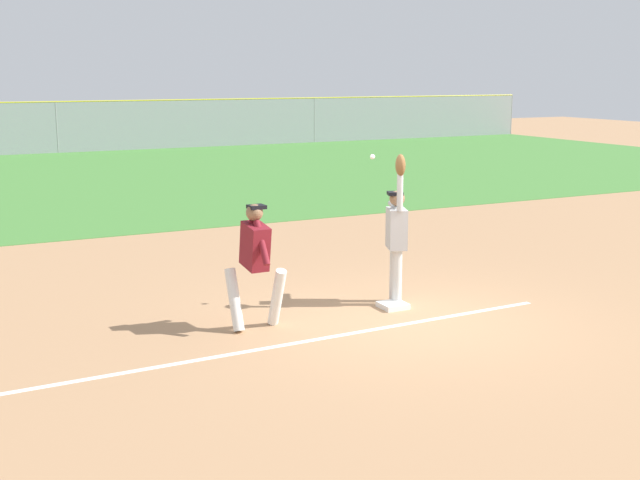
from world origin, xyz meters
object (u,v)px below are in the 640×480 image
Objects in this scene: baseball at (372,157)px; parked_car_blue at (207,127)px; fielder at (397,231)px; parked_car_white at (122,129)px; parked_car_silver at (12,133)px; runner at (255,257)px; first_base at (393,305)px.

parked_car_blue is at bearing 75.17° from baseball.
fielder reaches higher than parked_car_white.
parked_car_silver is at bearing 92.68° from baseball.
fielder is at bearing 3.69° from runner.
first_base is 0.08× the size of parked_car_blue.
baseball is 0.02× the size of parked_car_silver.
baseball is at bearing -100.26° from parked_car_blue.
parked_car_silver is at bearing 93.01° from first_base.
parked_car_white is (3.74, 30.90, -1.55)m from baseball.
parked_car_white and parked_car_blue have the same top height.
baseball is 30.75m from parked_car_silver.
parked_car_blue is (8.17, 30.85, -1.55)m from baseball.
parked_car_white is at bearing 83.09° from baseball.
first_base is at bearing 72.07° from fielder.
baseball reaches higher than parked_car_white.
parked_car_silver is at bearing -174.43° from parked_car_blue.
baseball is 31.16m from parked_car_white.
baseball reaches higher than runner.
parked_car_blue reaches higher than first_base.
parked_car_white is (3.55, 31.23, 0.63)m from first_base.
fielder is 0.51× the size of parked_car_white.
first_base is at bearing -99.78° from parked_car_blue.
parked_car_silver is (-1.44, 30.68, -1.55)m from baseball.
parked_car_silver is 1.01× the size of parked_car_blue.
parked_car_blue is at bearing 75.65° from first_base.
fielder is at bearing -93.51° from parked_car_silver.
parked_car_silver is (-1.80, 30.81, -0.45)m from fielder.
parked_car_silver is at bearing -175.82° from parked_car_white.
runner is 0.39× the size of parked_car_white.
parked_car_white is 4.42m from parked_car_blue.
baseball is 0.02× the size of parked_car_white.
runner is 31.03m from parked_car_silver.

